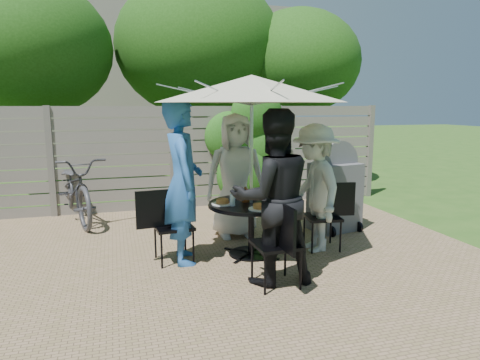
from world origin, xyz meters
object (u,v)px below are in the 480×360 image
object	(u,v)px
person_back	(235,176)
chair_right	(323,230)
person_right	(315,188)
glass_left	(232,200)
person_left	(183,182)
glass_right	(269,194)
plate_back	(244,195)
syrup_jug	(245,196)
bicycle	(76,189)
coffee_cup	(254,194)
glass_back	(238,193)
umbrella	(252,89)
chair_left	(173,241)
chair_front	(276,262)
plate_left	(222,202)
bbq_grill	(335,190)
chair_back	(233,217)
plate_front	(260,207)
glass_front	(266,201)
plate_right	(279,199)
person_front	(273,198)
patio_table	(251,219)

from	to	relation	value
person_back	chair_right	world-z (taller)	person_back
person_right	glass_left	size ratio (longest dim) A/B	11.65
person_left	glass_right	world-z (taller)	person_left
chair_right	plate_back	world-z (taller)	chair_right
person_right	syrup_jug	bearing A→B (deg)	-93.22
glass_left	bicycle	world-z (taller)	bicycle
glass_left	coffee_cup	world-z (taller)	glass_left
chair_right	glass_back	distance (m)	1.20
umbrella	chair_left	distance (m)	2.02
chair_front	syrup_jug	distance (m)	1.13
bicycle	person_left	bearing A→B (deg)	-74.77
plate_left	bbq_grill	world-z (taller)	bbq_grill
chair_back	coffee_cup	distance (m)	0.90
person_left	plate_back	bearing A→B (deg)	-66.55
person_right	coffee_cup	xyz separation A→B (m)	(-0.72, 0.25, -0.08)
plate_front	glass_front	world-z (taller)	glass_front
person_right	coffee_cup	bearing A→B (deg)	-106.77
chair_left	plate_left	world-z (taller)	chair_left
chair_right	plate_right	xyz separation A→B (m)	(-0.60, 0.03, 0.44)
chair_front	plate_front	distance (m)	0.74
person_right	bicycle	distance (m)	3.85
glass_front	glass_right	xyz separation A→B (m)	(0.17, 0.36, 0.00)
person_front	bbq_grill	size ratio (longest dim) A/B	1.35
chair_left	glass_right	size ratio (longest dim) A/B	6.39
umbrella	person_back	size ratio (longest dim) A/B	1.35
umbrella	person_front	size ratio (longest dim) A/B	1.30
patio_table	person_back	world-z (taller)	person_back
patio_table	syrup_jug	distance (m)	0.30
plate_back	syrup_jug	distance (m)	0.32
chair_back	person_back	size ratio (longest dim) A/B	0.47
plate_right	glass_back	size ratio (longest dim) A/B	1.86
bicycle	glass_front	bearing A→B (deg)	-64.13
plate_back	bicycle	world-z (taller)	bicycle
person_front	bicycle	world-z (taller)	person_front
person_left	chair_front	distance (m)	1.45
person_right	plate_right	xyz separation A→B (m)	(-0.47, 0.02, -0.11)
patio_table	glass_left	world-z (taller)	glass_left
glass_back	glass_left	distance (m)	0.40
glass_front	chair_back	bearing A→B (deg)	92.53
glass_back	coffee_cup	world-z (taller)	glass_back
plate_front	glass_back	bearing A→B (deg)	97.20
person_left	plate_left	xyz separation A→B (m)	(0.47, -0.02, -0.26)
plate_front	coffee_cup	bearing A→B (deg)	77.81
glass_front	syrup_jug	distance (m)	0.35
patio_table	chair_front	bearing A→B (deg)	-92.35
chair_left	glass_front	world-z (taller)	chair_left
plate_right	person_back	bearing A→B (deg)	111.04
umbrella	glass_right	size ratio (longest dim) A/B	16.88
coffee_cup	person_front	bearing A→B (deg)	-97.85
glass_right	bicycle	world-z (taller)	bicycle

